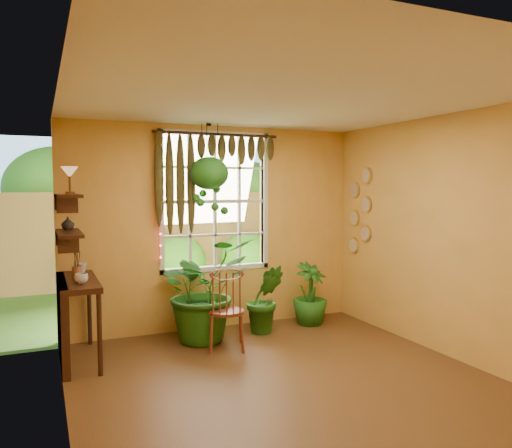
{
  "coord_description": "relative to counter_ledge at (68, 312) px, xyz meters",
  "views": [
    {
      "loc": [
        -2.15,
        -4.05,
        1.89
      ],
      "look_at": [
        0.11,
        1.15,
        1.47
      ],
      "focal_mm": 35.0,
      "sensor_mm": 36.0,
      "label": 1
    }
  ],
  "objects": [
    {
      "name": "wall_left",
      "position": [
        -0.09,
        -1.6,
        0.8
      ],
      "size": [
        0.0,
        4.5,
        4.5
      ],
      "primitive_type": "plane",
      "rotation": [
        1.57,
        0.0,
        1.57
      ],
      "color": "#E9A84F",
      "rests_on": "floor"
    },
    {
      "name": "shelf_upper",
      "position": [
        0.03,
        0.0,
        1.25
      ],
      "size": [
        0.25,
        0.9,
        0.04
      ],
      "primitive_type": "cube",
      "color": "black",
      "rests_on": "wall_left"
    },
    {
      "name": "backyard",
      "position": [
        2.15,
        5.27,
        0.73
      ],
      "size": [
        14.0,
        10.0,
        12.0
      ],
      "color": "#295217",
      "rests_on": "ground"
    },
    {
      "name": "ceiling",
      "position": [
        1.91,
        -1.6,
        2.15
      ],
      "size": [
        4.5,
        4.5,
        0.0
      ],
      "primitive_type": "plane",
      "rotation": [
        3.14,
        0.0,
        0.0
      ],
      "color": "white",
      "rests_on": "wall_back"
    },
    {
      "name": "hanging_basket",
      "position": [
        1.75,
        0.43,
        1.46
      ],
      "size": [
        0.5,
        0.5,
        1.18
      ],
      "color": "black",
      "rests_on": "ceiling"
    },
    {
      "name": "window",
      "position": [
        1.91,
        0.68,
        1.15
      ],
      "size": [
        1.52,
        0.1,
        1.86
      ],
      "color": "silver",
      "rests_on": "wall_back"
    },
    {
      "name": "potted_plant_left",
      "position": [
        1.58,
        0.16,
        0.08
      ],
      "size": [
        1.39,
        1.3,
        1.27
      ],
      "primitive_type": "imported",
      "rotation": [
        0.0,
        0.0,
        0.32
      ],
      "color": "#1C4A13",
      "rests_on": "floor"
    },
    {
      "name": "counter_ledge",
      "position": [
        0.0,
        0.0,
        0.0
      ],
      "size": [
        0.4,
        1.2,
        0.9
      ],
      "color": "black",
      "rests_on": "floor"
    },
    {
      "name": "wall_right",
      "position": [
        3.91,
        -1.6,
        0.8
      ],
      "size": [
        0.0,
        4.5,
        4.5
      ],
      "primitive_type": "plane",
      "rotation": [
        1.57,
        0.0,
        -1.57
      ],
      "color": "#E9A84F",
      "rests_on": "floor"
    },
    {
      "name": "windsor_chair",
      "position": [
        1.71,
        -0.29,
        -0.23
      ],
      "size": [
        0.53,
        0.55,
        1.12
      ],
      "rotation": [
        0.0,
        0.0,
        -0.33
      ],
      "color": "brown",
      "rests_on": "floor"
    },
    {
      "name": "floor",
      "position": [
        1.91,
        -1.6,
        -0.55
      ],
      "size": [
        4.5,
        4.5,
        0.0
      ],
      "primitive_type": "plane",
      "color": "#533217",
      "rests_on": "ground"
    },
    {
      "name": "tiffany_lamp",
      "position": [
        0.05,
        -0.14,
        1.48
      ],
      "size": [
        0.17,
        0.17,
        0.29
      ],
      "color": "#573718",
      "rests_on": "shelf_upper"
    },
    {
      "name": "string_lights",
      "position": [
        1.15,
        0.59,
        1.2
      ],
      "size": [
        0.03,
        0.03,
        1.54
      ],
      "primitive_type": null,
      "color": "#FF2633",
      "rests_on": "window"
    },
    {
      "name": "cup_b",
      "position": [
        0.19,
        0.46,
        0.4
      ],
      "size": [
        0.12,
        0.12,
        0.1
      ],
      "primitive_type": "imported",
      "rotation": [
        0.0,
        0.0,
        0.12
      ],
      "color": "beige",
      "rests_on": "counter_ledge"
    },
    {
      "name": "wall_plates",
      "position": [
        3.89,
        0.19,
        1.0
      ],
      "size": [
        0.04,
        0.32,
        1.1
      ],
      "primitive_type": null,
      "color": "beige",
      "rests_on": "wall_right"
    },
    {
      "name": "potted_plant_mid",
      "position": [
        2.4,
        0.14,
        -0.11
      ],
      "size": [
        0.56,
        0.49,
        0.89
      ],
      "primitive_type": "imported",
      "rotation": [
        0.0,
        0.0,
        -0.2
      ],
      "color": "#1C4A13",
      "rests_on": "floor"
    },
    {
      "name": "shelf_vase",
      "position": [
        0.04,
        0.26,
        0.94
      ],
      "size": [
        0.14,
        0.14,
        0.15
      ],
      "primitive_type": "imported",
      "rotation": [
        0.0,
        0.0,
        0.02
      ],
      "color": "#B2AD99",
      "rests_on": "shelf_lower"
    },
    {
      "name": "cup_a",
      "position": [
        0.13,
        -0.28,
        0.4
      ],
      "size": [
        0.17,
        0.17,
        0.1
      ],
      "primitive_type": "imported",
      "rotation": [
        0.0,
        0.0,
        0.35
      ],
      "color": "silver",
      "rests_on": "counter_ledge"
    },
    {
      "name": "valance_vine",
      "position": [
        1.82,
        0.56,
        1.73
      ],
      "size": [
        1.7,
        0.12,
        1.1
      ],
      "color": "black",
      "rests_on": "window"
    },
    {
      "name": "brush_jar",
      "position": [
        0.11,
        0.11,
        0.49
      ],
      "size": [
        0.1,
        0.1,
        0.36
      ],
      "color": "#97572C",
      "rests_on": "counter_ledge"
    },
    {
      "name": "shelf_lower",
      "position": [
        0.03,
        0.0,
        0.85
      ],
      "size": [
        0.25,
        0.9,
        0.04
      ],
      "primitive_type": "cube",
      "color": "black",
      "rests_on": "wall_left"
    },
    {
      "name": "wall_back",
      "position": [
        1.91,
        0.65,
        0.8
      ],
      "size": [
        4.0,
        0.0,
        4.0
      ],
      "primitive_type": "plane",
      "rotation": [
        1.57,
        0.0,
        0.0
      ],
      "color": "#E9A84F",
      "rests_on": "floor"
    },
    {
      "name": "potted_plant_right",
      "position": [
        3.14,
        0.27,
        -0.13
      ],
      "size": [
        0.62,
        0.62,
        0.85
      ],
      "primitive_type": "imported",
      "rotation": [
        0.0,
        0.0,
        0.37
      ],
      "color": "#1C4A13",
      "rests_on": "floor"
    }
  ]
}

